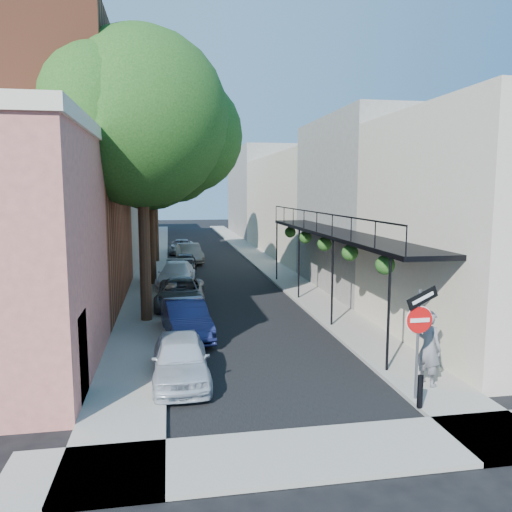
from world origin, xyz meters
name	(u,v)px	position (x,y,z in m)	size (l,w,h in m)	color
ground	(304,432)	(0.00, 0.00, 0.00)	(160.00, 160.00, 0.00)	black
road_surface	(205,256)	(0.00, 30.00, 0.01)	(6.00, 64.00, 0.01)	black
sidewalk_left	(155,256)	(-4.00, 30.00, 0.06)	(2.00, 64.00, 0.12)	gray
sidewalk_right	(254,254)	(4.00, 30.00, 0.06)	(2.00, 64.00, 0.12)	gray
sidewalk_cross	(317,453)	(0.00, -1.00, 0.06)	(12.00, 2.00, 0.12)	gray
buildings_left	(79,195)	(-9.30, 28.76, 4.94)	(10.10, 59.10, 12.00)	#DB7D70
buildings_right	(315,201)	(8.99, 29.49, 4.42)	(9.80, 55.00, 10.00)	beige
sign_post	(419,324)	(3.16, 0.97, 2.04)	(0.89, 0.17, 2.99)	#595B60
bollard	(420,391)	(3.00, 0.50, 0.52)	(0.14, 0.14, 0.80)	black
oak_near	(153,123)	(-3.37, 10.26, 7.88)	(7.48, 6.80, 11.42)	#322114
oak_mid	(156,158)	(-3.42, 18.23, 7.06)	(6.60, 6.00, 10.20)	#322114
oak_far	(160,149)	(-3.35, 27.27, 8.26)	(7.70, 7.00, 11.90)	#322114
parked_car_a	(181,359)	(-2.60, 3.47, 0.65)	(1.54, 3.84, 1.31)	silver
parked_car_b	(186,319)	(-2.30, 7.72, 0.67)	(1.41, 4.05, 1.34)	#161C46
parked_car_c	(181,293)	(-2.37, 12.38, 0.65)	(2.16, 4.68, 1.30)	#4D4F54
parked_car_d	(176,275)	(-2.49, 17.34, 0.67)	(1.89, 4.64, 1.35)	white
parked_car_e	(185,263)	(-1.86, 22.20, 0.61)	(1.45, 3.60, 1.23)	black
parked_car_f	(189,253)	(-1.40, 26.42, 0.70)	(1.48, 4.25, 1.40)	slate
parked_car_g	(182,247)	(-1.81, 32.04, 0.58)	(1.93, 4.20, 1.17)	#8F96A1
pedestrian	(429,348)	(3.90, 1.79, 1.14)	(0.74, 0.49, 2.03)	slate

